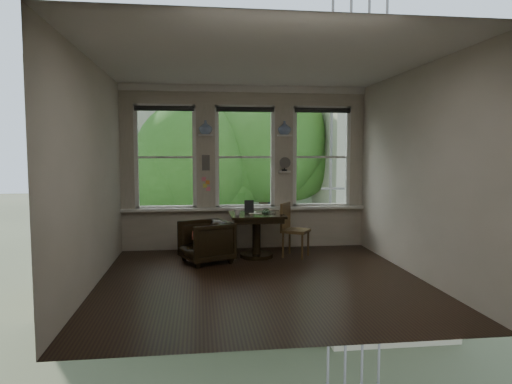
{
  "coord_description": "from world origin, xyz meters",
  "views": [
    {
      "loc": [
        -0.86,
        -6.2,
        1.78
      ],
      "look_at": [
        0.04,
        0.9,
        1.16
      ],
      "focal_mm": 32.0,
      "sensor_mm": 36.0,
      "label": 1
    }
  ],
  "objects": [
    {
      "name": "laptop",
      "position": [
        0.28,
        1.43,
        0.76
      ],
      "size": [
        0.38,
        0.29,
        0.03
      ],
      "primitive_type": "imported",
      "rotation": [
        0.0,
        0.0,
        -0.25
      ],
      "color": "black",
      "rests_on": "table"
    },
    {
      "name": "shelf_right",
      "position": [
        0.72,
        2.15,
        2.1
      ],
      "size": [
        0.26,
        0.16,
        0.03
      ],
      "primitive_type": "cube",
      "color": "white",
      "rests_on": "ground"
    },
    {
      "name": "mug",
      "position": [
        -0.23,
        1.27,
        0.8
      ],
      "size": [
        0.12,
        0.12,
        0.1
      ],
      "primitive_type": "imported",
      "rotation": [
        0.0,
        0.0,
        0.09
      ],
      "color": "white",
      "rests_on": "table"
    },
    {
      "name": "vase_left",
      "position": [
        -0.72,
        2.15,
        2.24
      ],
      "size": [
        0.24,
        0.24,
        0.25
      ],
      "primitive_type": "imported",
      "color": "white",
      "rests_on": "shelf_left"
    },
    {
      "name": "table",
      "position": [
        0.11,
        1.43,
        0.38
      ],
      "size": [
        0.9,
        0.9,
        0.75
      ],
      "primitive_type": null,
      "color": "black",
      "rests_on": "ground"
    },
    {
      "name": "shelf_left",
      "position": [
        -0.72,
        2.15,
        2.1
      ],
      "size": [
        0.26,
        0.16,
        0.03
      ],
      "primitive_type": "cube",
      "color": "white",
      "rests_on": "ground"
    },
    {
      "name": "ceiling",
      "position": [
        0.0,
        0.0,
        3.0
      ],
      "size": [
        4.5,
        4.5,
        0.0
      ],
      "primitive_type": "plane",
      "rotation": [
        3.14,
        0.0,
        0.0
      ],
      "color": "silver",
      "rests_on": "ground"
    },
    {
      "name": "sticky_notes",
      "position": [
        -0.72,
        2.19,
        1.25
      ],
      "size": [
        0.16,
        0.01,
        0.24
      ],
      "primitive_type": null,
      "color": "pink",
      "rests_on": "ground"
    },
    {
      "name": "drinking_glass",
      "position": [
        0.27,
        1.34,
        0.79
      ],
      "size": [
        0.13,
        0.13,
        0.09
      ],
      "primitive_type": "imported",
      "rotation": [
        0.0,
        0.0,
        0.22
      ],
      "color": "white",
      "rests_on": "table"
    },
    {
      "name": "ground",
      "position": [
        0.0,
        0.0,
        0.0
      ],
      "size": [
        4.5,
        4.5,
        0.0
      ],
      "primitive_type": "plane",
      "color": "black",
      "rests_on": "ground"
    },
    {
      "name": "side_chair_right",
      "position": [
        0.78,
        1.37,
        0.46
      ],
      "size": [
        0.58,
        0.58,
        0.92
      ],
      "primitive_type": null,
      "rotation": [
        0.0,
        0.0,
        1.04
      ],
      "color": "#4F381C",
      "rests_on": "ground"
    },
    {
      "name": "wall_right",
      "position": [
        2.25,
        0.0,
        1.5
      ],
      "size": [
        0.0,
        4.5,
        4.5
      ],
      "primitive_type": "plane",
      "rotation": [
        1.57,
        0.0,
        -1.57
      ],
      "color": "beige",
      "rests_on": "ground"
    },
    {
      "name": "desk_fan",
      "position": [
        0.72,
        2.13,
        1.53
      ],
      "size": [
        0.2,
        0.2,
        0.24
      ],
      "primitive_type": null,
      "color": "#59544F",
      "rests_on": "ground"
    },
    {
      "name": "wall_back",
      "position": [
        0.0,
        2.25,
        1.5
      ],
      "size": [
        4.5,
        0.0,
        4.5
      ],
      "primitive_type": "plane",
      "rotation": [
        1.57,
        0.0,
        0.0
      ],
      "color": "beige",
      "rests_on": "ground"
    },
    {
      "name": "window_center",
      "position": [
        0.0,
        2.25,
        1.7
      ],
      "size": [
        1.1,
        0.12,
        1.9
      ],
      "primitive_type": null,
      "color": "white",
      "rests_on": "ground"
    },
    {
      "name": "intercom",
      "position": [
        -0.72,
        2.18,
        1.6
      ],
      "size": [
        0.14,
        0.06,
        0.28
      ],
      "primitive_type": "cube",
      "color": "#59544F",
      "rests_on": "ground"
    },
    {
      "name": "vase_right",
      "position": [
        0.72,
        2.15,
        2.24
      ],
      "size": [
        0.24,
        0.24,
        0.25
      ],
      "primitive_type": "imported",
      "color": "white",
      "rests_on": "shelf_right"
    },
    {
      "name": "papers",
      "position": [
        0.11,
        1.53,
        0.75
      ],
      "size": [
        0.26,
        0.33,
        0.0
      ],
      "primitive_type": "cube",
      "rotation": [
        0.0,
        0.0,
        -0.15
      ],
      "color": "silver",
      "rests_on": "table"
    },
    {
      "name": "window_left",
      "position": [
        -1.45,
        2.25,
        1.7
      ],
      "size": [
        1.1,
        0.12,
        1.9
      ],
      "primitive_type": null,
      "color": "white",
      "rests_on": "ground"
    },
    {
      "name": "armchair_left",
      "position": [
        -0.75,
        1.16,
        0.34
      ],
      "size": [
        0.98,
        0.97,
        0.68
      ],
      "primitive_type": "imported",
      "rotation": [
        0.0,
        0.0,
        -1.17
      ],
      "color": "black",
      "rests_on": "ground"
    },
    {
      "name": "tablet",
      "position": [
        -0.0,
        1.54,
        0.86
      ],
      "size": [
        0.16,
        0.08,
        0.22
      ],
      "primitive_type": "cube",
      "rotation": [
        -0.26,
        0.0,
        -0.04
      ],
      "color": "black",
      "rests_on": "table"
    },
    {
      "name": "cushion_red",
      "position": [
        -0.75,
        1.16,
        0.45
      ],
      "size": [
        0.45,
        0.45,
        0.06
      ],
      "primitive_type": "cube",
      "color": "maroon",
      "rests_on": "armchair_left"
    },
    {
      "name": "window_right",
      "position": [
        1.45,
        2.25,
        1.7
      ],
      "size": [
        1.1,
        0.12,
        1.9
      ],
      "primitive_type": null,
      "color": "white",
      "rests_on": "ground"
    },
    {
      "name": "wall_front",
      "position": [
        0.0,
        -2.25,
        1.5
      ],
      "size": [
        4.5,
        0.0,
        4.5
      ],
      "primitive_type": "plane",
      "rotation": [
        -1.57,
        0.0,
        0.0
      ],
      "color": "beige",
      "rests_on": "ground"
    },
    {
      "name": "wall_left",
      "position": [
        -2.25,
        0.0,
        1.5
      ],
      "size": [
        0.0,
        4.5,
        4.5
      ],
      "primitive_type": "plane",
      "rotation": [
        1.57,
        0.0,
        1.57
      ],
      "color": "beige",
      "rests_on": "ground"
    }
  ]
}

